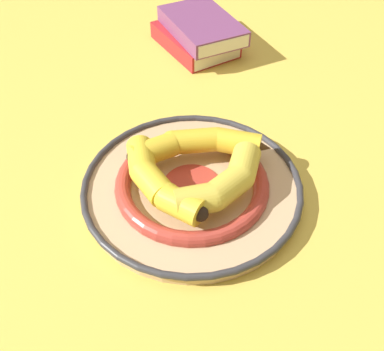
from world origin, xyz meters
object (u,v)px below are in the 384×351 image
Objects in this scene: banana_a at (221,185)px; book_stack at (199,33)px; decorative_bowl at (192,186)px; banana_b at (199,144)px; banana_c at (156,180)px.

banana_a is 0.45m from book_stack.
banana_b reaches higher than decorative_bowl.
banana_a is 0.09m from banana_c.
book_stack is at bearing -97.48° from banana_b.
banana_a is at bearing 48.85° from banana_c.
banana_c reaches higher than banana_b.
book_stack is (0.36, 0.01, -0.02)m from banana_b.
decorative_bowl is 0.41m from book_stack.
banana_a reaches higher than decorative_bowl.
banana_a is at bearing 101.85° from banana_b.
banana_c is at bearing 45.06° from banana_b.
book_stack is at bearing 48.93° from banana_a.
banana_c is (-0.08, 0.05, 0.00)m from banana_b.
banana_b is 0.36m from book_stack.
banana_b is 0.09m from banana_c.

